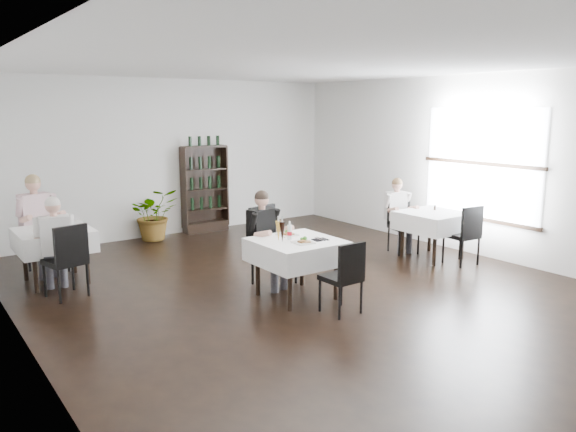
# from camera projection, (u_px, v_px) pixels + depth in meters

# --- Properties ---
(room_shell) EXTENTS (9.00, 9.00, 9.00)m
(room_shell) POSITION_uv_depth(u_px,v_px,m) (315.00, 182.00, 7.25)
(room_shell) COLOR black
(room_shell) RESTS_ON ground
(window_right) EXTENTS (0.06, 2.30, 1.85)m
(window_right) POSITION_uv_depth(u_px,v_px,m) (481.00, 166.00, 9.23)
(window_right) COLOR white
(window_right) RESTS_ON room_shell
(wine_shelf) EXTENTS (0.90, 0.28, 1.75)m
(wine_shelf) POSITION_uv_depth(u_px,v_px,m) (205.00, 190.00, 11.17)
(wine_shelf) COLOR black
(wine_shelf) RESTS_ON ground
(main_table) EXTENTS (1.03, 1.03, 0.77)m
(main_table) POSITION_uv_depth(u_px,v_px,m) (297.00, 251.00, 7.25)
(main_table) COLOR black
(main_table) RESTS_ON ground
(left_table) EXTENTS (0.98, 0.98, 0.77)m
(left_table) POSITION_uv_depth(u_px,v_px,m) (54.00, 240.00, 7.88)
(left_table) COLOR black
(left_table) RESTS_ON ground
(right_table) EXTENTS (0.98, 0.98, 0.77)m
(right_table) POSITION_uv_depth(u_px,v_px,m) (433.00, 221.00, 9.20)
(right_table) COLOR black
(right_table) RESTS_ON ground
(potted_tree) EXTENTS (0.98, 0.88, 0.98)m
(potted_tree) POSITION_uv_depth(u_px,v_px,m) (154.00, 214.00, 10.51)
(potted_tree) COLOR #236021
(potted_tree) RESTS_ON ground
(main_chair_far) EXTENTS (0.61, 0.61, 1.09)m
(main_chair_far) POSITION_uv_depth(u_px,v_px,m) (269.00, 240.00, 7.87)
(main_chair_far) COLOR black
(main_chair_far) RESTS_ON ground
(main_chair_near) EXTENTS (0.42, 0.42, 0.89)m
(main_chair_near) POSITION_uv_depth(u_px,v_px,m) (345.00, 273.00, 6.66)
(main_chair_near) COLOR black
(main_chair_near) RESTS_ON ground
(left_chair_far) EXTENTS (0.56, 0.56, 1.07)m
(left_chair_far) POSITION_uv_depth(u_px,v_px,m) (44.00, 231.00, 8.48)
(left_chair_far) COLOR black
(left_chair_far) RESTS_ON ground
(left_chair_near) EXTENTS (0.54, 0.54, 0.98)m
(left_chair_near) POSITION_uv_depth(u_px,v_px,m) (68.00, 256.00, 7.23)
(left_chair_near) COLOR black
(left_chair_near) RESTS_ON ground
(right_chair_far) EXTENTS (0.52, 0.53, 0.92)m
(right_chair_far) POSITION_uv_depth(u_px,v_px,m) (402.00, 222.00, 9.61)
(right_chair_far) COLOR black
(right_chair_far) RESTS_ON ground
(right_chair_near) EXTENTS (0.47, 0.48, 0.95)m
(right_chair_near) POSITION_uv_depth(u_px,v_px,m) (466.00, 231.00, 8.78)
(right_chair_near) COLOR black
(right_chair_near) RESTS_ON ground
(diner_main) EXTENTS (0.55, 0.58, 1.35)m
(diner_main) POSITION_uv_depth(u_px,v_px,m) (265.00, 232.00, 7.65)
(diner_main) COLOR #3F3E46
(diner_main) RESTS_ON ground
(diner_left_far) EXTENTS (0.61, 0.63, 1.50)m
(diner_left_far) POSITION_uv_depth(u_px,v_px,m) (38.00, 217.00, 8.23)
(diner_left_far) COLOR #3F3E46
(diner_left_far) RESTS_ON ground
(diner_left_near) EXTENTS (0.53, 0.55, 1.32)m
(diner_left_near) POSITION_uv_depth(u_px,v_px,m) (55.00, 237.00, 7.37)
(diner_left_near) COLOR #3F3E46
(diner_left_near) RESTS_ON ground
(diner_right_far) EXTENTS (0.53, 0.56, 1.27)m
(diner_right_far) POSITION_uv_depth(u_px,v_px,m) (398.00, 209.00, 9.66)
(diner_right_far) COLOR #3F3E46
(diner_right_far) RESTS_ON ground
(plate_far) EXTENTS (0.24, 0.24, 0.07)m
(plate_far) POSITION_uv_depth(u_px,v_px,m) (288.00, 234.00, 7.48)
(plate_far) COLOR white
(plate_far) RESTS_ON main_table
(plate_near) EXTENTS (0.25, 0.25, 0.07)m
(plate_near) POSITION_uv_depth(u_px,v_px,m) (304.00, 242.00, 7.05)
(plate_near) COLOR white
(plate_near) RESTS_ON main_table
(pilsner_dark) EXTENTS (0.08, 0.08, 0.33)m
(pilsner_dark) POSITION_uv_depth(u_px,v_px,m) (282.00, 232.00, 7.06)
(pilsner_dark) COLOR black
(pilsner_dark) RESTS_ON main_table
(pilsner_lager) EXTENTS (0.08, 0.08, 0.33)m
(pilsner_lager) POSITION_uv_depth(u_px,v_px,m) (278.00, 231.00, 7.13)
(pilsner_lager) COLOR gold
(pilsner_lager) RESTS_ON main_table
(coke_bottle) EXTENTS (0.06, 0.06, 0.24)m
(coke_bottle) POSITION_uv_depth(u_px,v_px,m) (290.00, 232.00, 7.22)
(coke_bottle) COLOR silver
(coke_bottle) RESTS_ON main_table
(napkin_cutlery) EXTENTS (0.21, 0.21, 0.02)m
(napkin_cutlery) POSITION_uv_depth(u_px,v_px,m) (320.00, 239.00, 7.22)
(napkin_cutlery) COLOR black
(napkin_cutlery) RESTS_ON main_table
(pepper_mill) EXTENTS (0.04, 0.04, 0.09)m
(pepper_mill) POSITION_uv_depth(u_px,v_px,m) (435.00, 208.00, 9.35)
(pepper_mill) COLOR black
(pepper_mill) RESTS_ON right_table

